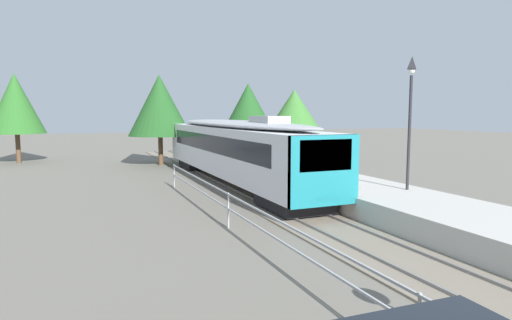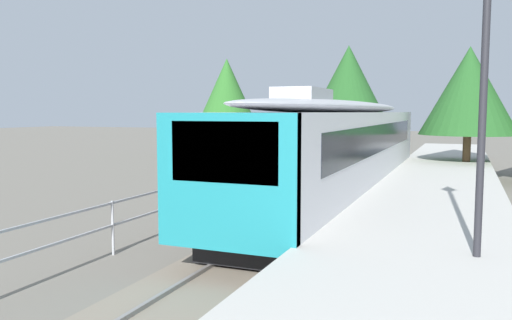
% 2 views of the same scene
% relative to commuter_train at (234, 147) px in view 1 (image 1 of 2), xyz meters
% --- Properties ---
extents(ground_plane, '(160.00, 160.00, 0.00)m').
position_rel_commuter_train_xyz_m(ground_plane, '(-3.00, -7.61, -2.15)').
color(ground_plane, '#6B665B').
extents(track_rails, '(3.20, 60.00, 0.14)m').
position_rel_commuter_train_xyz_m(track_rails, '(0.00, -7.61, -2.11)').
color(track_rails, slate).
rests_on(track_rails, ground).
extents(commuter_train, '(2.82, 19.50, 3.74)m').
position_rel_commuter_train_xyz_m(commuter_train, '(0.00, 0.00, 0.00)').
color(commuter_train, silver).
rests_on(commuter_train, track_rails).
extents(station_platform, '(3.90, 60.00, 0.90)m').
position_rel_commuter_train_xyz_m(station_platform, '(3.25, -7.61, -1.70)').
color(station_platform, '#B7B5AD').
rests_on(station_platform, ground).
extents(platform_lamp_mid_platform, '(0.34, 0.34, 5.35)m').
position_rel_commuter_train_xyz_m(platform_lamp_mid_platform, '(4.28, -9.01, 2.48)').
color(platform_lamp_mid_platform, '#232328').
rests_on(platform_lamp_mid_platform, station_platform).
extents(carpark_fence, '(0.06, 36.06, 1.25)m').
position_rel_commuter_train_xyz_m(carpark_fence, '(-3.30, -17.61, -1.24)').
color(carpark_fence, '#9EA0A5').
rests_on(carpark_fence, ground).
extents(tree_behind_carpark, '(4.77, 4.77, 5.95)m').
position_rel_commuter_train_xyz_m(tree_behind_carpark, '(8.26, 8.40, 1.98)').
color(tree_behind_carpark, brown).
rests_on(tree_behind_carpark, ground).
extents(tree_behind_station_far, '(4.40, 4.40, 7.21)m').
position_rel_commuter_train_xyz_m(tree_behind_station_far, '(-12.55, 16.86, 2.64)').
color(tree_behind_station_far, brown).
rests_on(tree_behind_station_far, ground).
extents(tree_distant_left, '(4.47, 4.47, 6.30)m').
position_rel_commuter_train_xyz_m(tree_distant_left, '(4.14, 8.16, 2.08)').
color(tree_distant_left, brown).
rests_on(tree_distant_left, ground).
extents(tree_distant_centre, '(4.82, 4.82, 6.96)m').
position_rel_commuter_train_xyz_m(tree_distant_centre, '(-2.13, 10.85, 2.47)').
color(tree_distant_centre, brown).
rests_on(tree_distant_centre, ground).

